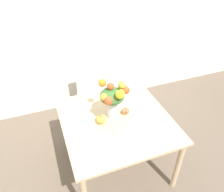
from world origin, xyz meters
TOP-DOWN VIEW (x-y plane):
  - ground_plane at (0.00, 0.00)m, footprint 12.00×12.00m
  - wall_back at (0.00, 1.43)m, footprint 8.00×0.06m
  - dining_table at (0.00, 0.00)m, footprint 1.16×1.16m
  - flower_vase at (-0.02, 0.05)m, footprint 0.33×0.31m
  - pumpkin at (-0.17, 0.01)m, footprint 0.10×0.10m
  - turkey_figurine at (0.13, 0.07)m, footprint 0.09×0.13m
  - dining_chair_near_window at (-0.00, 0.96)m, footprint 0.44×0.44m

SIDE VIEW (x-z plane):
  - ground_plane at x=0.00m, z-range 0.00..0.00m
  - dining_chair_near_window at x=0.00m, z-range 0.02..0.91m
  - dining_table at x=0.00m, z-range 0.29..1.06m
  - turkey_figurine at x=0.13m, z-range 0.77..0.85m
  - pumpkin at x=-0.17m, z-range 0.77..0.86m
  - flower_vase at x=-0.02m, z-range 0.82..1.26m
  - wall_back at x=0.00m, z-range 0.00..2.70m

